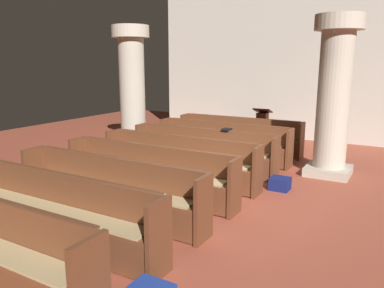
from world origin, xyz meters
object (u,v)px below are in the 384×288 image
Objects in this scene: pew_row_0 at (239,134)px; lectern at (262,130)px; pew_row_3 at (179,158)px; pillar_aisle_side at (334,94)px; kneeler_box_navy at (280,184)px; pew_row_6 at (54,208)px; pillar_far_side at (132,88)px; hymn_book at (227,129)px; pew_row_4 at (148,170)px; pew_row_5 at (108,186)px; pew_row_1 at (222,140)px; pew_row_2 at (203,148)px.

pew_row_0 is 1.02m from lectern.
pillar_aisle_side reaches higher than pew_row_3.
pew_row_3 is at bearing -165.06° from kneeler_box_navy.
pillar_far_side reaches higher than pew_row_6.
pew_row_0 is 1.94m from hymn_book.
pew_row_6 is at bearing -90.00° from pew_row_4.
pew_row_5 is at bearing -90.00° from pew_row_4.
pillar_far_side is (-4.94, -0.30, 0.00)m from pillar_aisle_side.
pew_row_1 is 2.01m from lectern.
pew_row_6 is at bearing -118.23° from kneeler_box_navy.
pew_row_6 is 4.04m from kneeler_box_navy.
kneeler_box_navy is at bearing -15.03° from pillar_far_side.
pew_row_3 and pew_row_4 have the same top height.
pew_row_1 is at bearing 90.00° from pew_row_6.
pillar_far_side is (-2.45, -0.35, 1.21)m from pew_row_1.
pew_row_1 reaches higher than kneeler_box_navy.
lectern reaches higher than pew_row_3.
pew_row_0 reaches higher than kneeler_box_navy.
pew_row_3 and pew_row_6 have the same top height.
pillar_far_side reaches higher than lectern.
pew_row_6 is at bearing -92.41° from lectern.
pew_row_3 is (0.00, -1.01, 0.00)m from pew_row_2.
pillar_aisle_side and pillar_far_side have the same top height.
pew_row_0 is 5.06m from pew_row_5.
pew_row_2 is at bearing -90.00° from pew_row_0.
pillar_aisle_side is 3.00× the size of lectern.
pillar_aisle_side is at bearing -23.01° from pew_row_0.
pew_row_4 is 1.01m from pew_row_5.
pew_row_1 is 1.04× the size of pillar_far_side.
hymn_book reaches higher than pew_row_5.
pew_row_1 is at bearing 90.00° from pew_row_4.
pillar_aisle_side is 2.29m from hymn_book.
pillar_far_side is (-2.45, 1.67, 1.21)m from pew_row_3.
pillar_far_side is at bearing 170.89° from hymn_book.
pew_row_3 is at bearing -111.73° from hymn_book.
pillar_far_side is at bearing -150.89° from pew_row_0.
kneeler_box_navy is at bearing -65.39° from lectern.
lectern is (0.30, 5.03, -0.03)m from pew_row_4.
pew_row_0 and pew_row_4 have the same top height.
pew_row_5 is at bearing -126.92° from kneeler_box_navy.
pew_row_2 is 1.04× the size of pillar_aisle_side.
pew_row_0 is at bearing 29.11° from pillar_far_side.
pillar_far_side is 3.00× the size of lectern.
pew_row_1 is 2.46m from kneeler_box_navy.
pew_row_1 is 1.00× the size of pew_row_4.
pew_row_6 is at bearing -90.00° from pew_row_5.
pew_row_2 is 3.10× the size of lectern.
pillar_far_side reaches higher than pew_row_4.
pillar_aisle_side is (2.50, 4.00, 1.21)m from pew_row_5.
pew_row_1 is at bearing 90.00° from pew_row_5.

